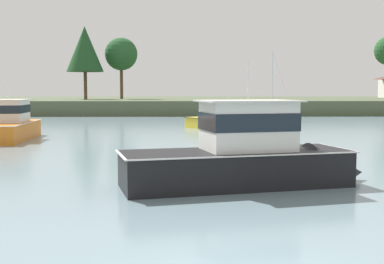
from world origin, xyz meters
The scene contains 7 objects.
far_shore_bank centered at (0.00, 91.64, 1.09)m, with size 183.45×57.66×2.19m, color #4C563D.
cruiser_orange centered at (-14.42, 29.86, 0.70)m, with size 3.87×9.98×5.53m.
cruiser_yellow centered at (3.41, 37.38, 0.57)m, with size 8.20×10.21×5.65m.
cruiser_black centered at (1.64, 10.67, 0.78)m, with size 10.38×5.07×5.76m.
sailboat_green centered at (9.31, 53.19, 0.20)m, with size 6.88×3.24×8.95m.
shore_tree_right centered at (-12.07, 80.77, 10.09)m, with size 5.76×5.76×10.83m.
shore_tree_inland_a centered at (-17.80, 77.25, 10.69)m, with size 6.25×6.25×12.37m.
Camera 1 is at (-1.26, -8.51, 3.68)m, focal length 46.67 mm.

